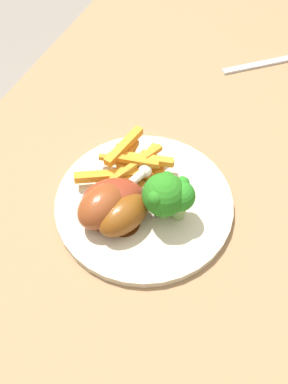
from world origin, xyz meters
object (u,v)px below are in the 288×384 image
dinner_plate (144,203)px  chicken_drumstick_near (115,198)px  chicken_drumstick_extra (126,213)px  broccoli_floret_front (178,196)px  broccoli_floret_middle (164,194)px  chicken_drumstick_far (105,204)px  fork (270,62)px  dining_table (149,253)px  carrot_fries_pile (131,165)px

dinner_plate → chicken_drumstick_near: bearing=-50.0°
chicken_drumstick_extra → broccoli_floret_front: bearing=123.2°
broccoli_floret_front → broccoli_floret_middle: 0.02m
chicken_drumstick_far → chicken_drumstick_extra: bearing=90.8°
broccoli_floret_front → chicken_drumstick_near: bearing=-74.8°
chicken_drumstick_far → fork: 0.45m
broccoli_floret_front → chicken_drumstick_far: size_ratio=0.49×
dining_table → broccoli_floret_middle: size_ratio=16.99×
broccoli_floret_middle → chicken_drumstick_extra: broccoli_floret_middle is taller
broccoli_floret_front → chicken_drumstick_extra: 0.07m
dinner_plate → carrot_fries_pile: bearing=-136.1°
dinner_plate → carrot_fries_pile: size_ratio=2.02×
chicken_drumstick_extra → fork: bearing=167.2°
broccoli_floret_front → carrot_fries_pile: bearing=-115.8°
broccoli_floret_middle → carrot_fries_pile: bearing=-125.3°
broccoli_floret_middle → carrot_fries_pile: broccoli_floret_middle is taller
dining_table → dinner_plate: (-0.01, -0.01, 0.12)m
carrot_fries_pile → chicken_drumstick_near: size_ratio=0.98×
dining_table → carrot_fries_pile: bearing=-134.8°
dining_table → broccoli_floret_front: bearing=101.9°
broccoli_floret_front → chicken_drumstick_extra: bearing=-56.8°
chicken_drumstick_extra → dinner_plate: bearing=169.6°
dinner_plate → chicken_drumstick_extra: 0.05m
broccoli_floret_front → chicken_drumstick_near: size_ratio=0.52×
dining_table → broccoli_floret_middle: bearing=92.2°
chicken_drumstick_far → fork: bearing=163.5°
dinner_plate → fork: 0.40m
dining_table → chicken_drumstick_extra: size_ratio=10.31×
dining_table → fork: bearing=169.1°
broccoli_floret_front → chicken_drumstick_far: broccoli_floret_front is taller
broccoli_floret_front → carrot_fries_pile: size_ratio=0.53×
dining_table → chicken_drumstick_far: size_ratio=9.59×
chicken_drumstick_far → fork: chicken_drumstick_far is taller
broccoli_floret_front → chicken_drumstick_far: bearing=-66.5°
chicken_drumstick_extra → broccoli_floret_middle: bearing=127.6°
carrot_fries_pile → chicken_drumstick_extra: bearing=19.9°
broccoli_floret_front → chicken_drumstick_far: (0.04, -0.09, -0.02)m
broccoli_floret_middle → chicken_drumstick_near: (0.01, -0.06, -0.02)m
broccoli_floret_middle → chicken_drumstick_far: (0.03, -0.07, -0.02)m
dinner_plate → fork: bearing=166.9°
broccoli_floret_middle → fork: (-0.40, 0.06, -0.06)m
carrot_fries_pile → broccoli_floret_front: bearing=64.2°
broccoli_floret_middle → chicken_drumstick_far: 0.08m
fork → chicken_drumstick_extra: bearing=-143.1°
carrot_fries_pile → chicken_drumstick_far: (0.08, -0.00, 0.01)m
chicken_drumstick_far → dinner_plate: bearing=138.1°
broccoli_floret_front → chicken_drumstick_extra: size_ratio=0.53×
chicken_drumstick_near → chicken_drumstick_extra: chicken_drumstick_near is taller
chicken_drumstick_far → fork: (-0.43, 0.13, -0.03)m
chicken_drumstick_near → broccoli_floret_front: bearing=105.2°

